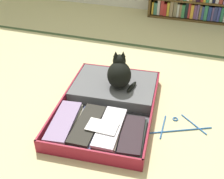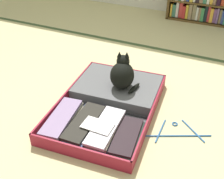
# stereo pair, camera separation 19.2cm
# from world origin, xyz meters

# --- Properties ---
(ground_plane) EXTENTS (10.00, 10.00, 0.00)m
(ground_plane) POSITION_xyz_m (0.00, 0.00, 0.00)
(ground_plane) COLOR #CCC088
(tatami_border) EXTENTS (4.80, 0.05, 0.00)m
(tatami_border) POSITION_xyz_m (0.00, 1.24, 0.00)
(tatami_border) COLOR #3C502E
(tatami_border) RESTS_ON ground_plane
(open_suitcase) EXTENTS (0.76, 1.05, 0.10)m
(open_suitcase) POSITION_xyz_m (-0.14, 0.14, 0.04)
(open_suitcase) COLOR maroon
(open_suitcase) RESTS_ON ground_plane
(black_cat) EXTENTS (0.25, 0.26, 0.28)m
(black_cat) POSITION_xyz_m (-0.10, 0.30, 0.21)
(black_cat) COLOR black
(black_cat) RESTS_ON open_suitcase
(clothes_hanger) EXTENTS (0.41, 0.30, 0.01)m
(clothes_hanger) POSITION_xyz_m (0.41, 0.08, 0.01)
(clothes_hanger) COLOR #2B609F
(clothes_hanger) RESTS_ON ground_plane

